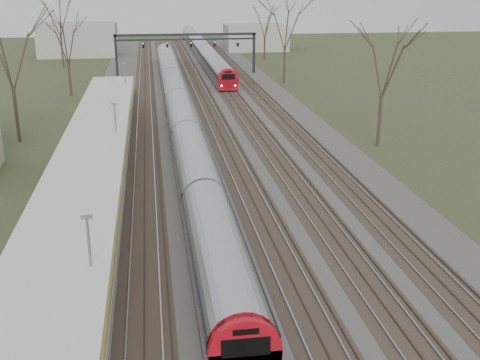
# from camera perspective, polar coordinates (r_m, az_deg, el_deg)

# --- Properties ---
(track_bed) EXTENTS (24.00, 160.00, 0.22)m
(track_bed) POSITION_cam_1_polar(r_m,az_deg,el_deg) (62.81, -3.27, 5.89)
(track_bed) COLOR #474442
(track_bed) RESTS_ON ground
(platform) EXTENTS (3.50, 69.00, 1.00)m
(platform) POSITION_cam_1_polar(r_m,az_deg,el_deg) (45.69, -12.88, 1.10)
(platform) COLOR #9E9B93
(platform) RESTS_ON ground
(canopy) EXTENTS (4.10, 50.00, 3.11)m
(canopy) POSITION_cam_1_polar(r_m,az_deg,el_deg) (40.43, -13.64, 3.82)
(canopy) COLOR slate
(canopy) RESTS_ON platform
(signal_gantry) EXTENTS (21.00, 0.59, 6.08)m
(signal_gantry) POSITION_cam_1_polar(r_m,az_deg,el_deg) (91.61, -5.13, 12.95)
(signal_gantry) COLOR black
(signal_gantry) RESTS_ON ground
(tree_west_far) EXTENTS (5.50, 5.50, 11.33)m
(tree_west_far) POSITION_cam_1_polar(r_m,az_deg,el_deg) (55.58, -21.08, 11.36)
(tree_west_far) COLOR #2D231C
(tree_west_far) RESTS_ON ground
(tree_east_far) EXTENTS (5.00, 5.00, 10.30)m
(tree_east_far) POSITION_cam_1_polar(r_m,az_deg,el_deg) (52.16, 13.49, 10.86)
(tree_east_far) COLOR #2D231C
(tree_east_far) RESTS_ON ground
(train_near) EXTENTS (2.62, 90.21, 3.05)m
(train_near) POSITION_cam_1_polar(r_m,az_deg,el_deg) (63.43, -5.90, 7.26)
(train_near) COLOR #9B9DA4
(train_near) RESTS_ON ground
(train_far) EXTENTS (2.62, 75.21, 3.05)m
(train_far) POSITION_cam_1_polar(r_m,az_deg,el_deg) (113.58, -3.62, 12.35)
(train_far) COLOR #9B9DA4
(train_far) RESTS_ON ground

